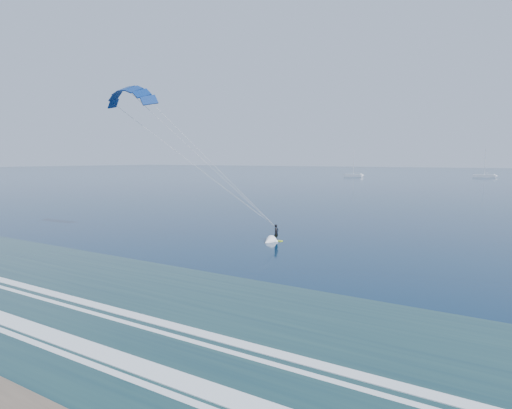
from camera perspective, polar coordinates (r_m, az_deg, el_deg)
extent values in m
cube|color=#1E423F|center=(24.93, -18.16, -13.95)|extent=(600.00, 22.00, 0.03)
cube|color=white|center=(23.55, -23.06, -15.27)|extent=(600.00, 1.10, 0.07)
cube|color=white|center=(25.83, -15.51, -13.13)|extent=(600.00, 0.70, 0.07)
cube|color=#C7ED1B|center=(46.39, 2.55, -4.52)|extent=(1.31, 0.42, 0.07)
imported|color=black|center=(46.25, 2.55, -3.49)|extent=(0.48, 0.64, 1.61)
cone|color=white|center=(45.36, 1.55, -4.70)|extent=(1.31, 1.74, 1.10)
cube|color=white|center=(216.06, 12.08, 3.57)|extent=(8.69, 2.40, 1.20)
cylinder|color=silver|center=(215.92, 12.11, 5.16)|extent=(0.18, 0.18, 10.74)
cylinder|color=silver|center=(215.59, 12.39, 3.94)|extent=(2.60, 0.12, 0.12)
cube|color=white|center=(228.84, 26.64, 3.21)|extent=(9.35, 2.40, 1.20)
cylinder|color=silver|center=(228.71, 26.72, 4.77)|extent=(0.18, 0.18, 11.32)
cylinder|color=silver|center=(228.67, 26.96, 3.54)|extent=(2.60, 0.12, 0.12)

